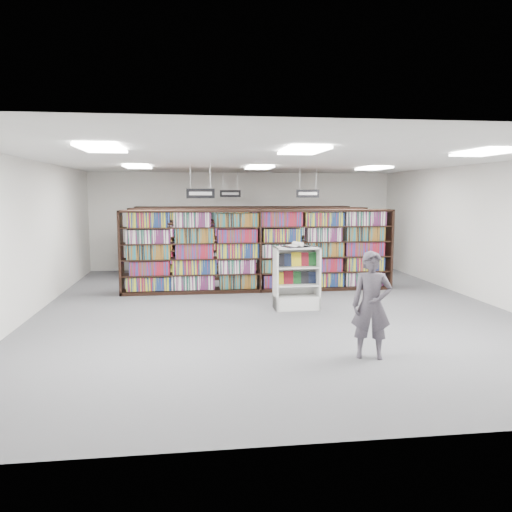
{
  "coord_description": "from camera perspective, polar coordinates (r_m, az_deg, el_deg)",
  "views": [
    {
      "loc": [
        -1.72,
        -10.63,
        2.5
      ],
      "look_at": [
        -0.28,
        0.5,
        1.1
      ],
      "focal_mm": 35.0,
      "sensor_mm": 36.0,
      "label": 1
    }
  ],
  "objects": [
    {
      "name": "floor",
      "position": [
        11.05,
        1.76,
        -5.96
      ],
      "size": [
        12.0,
        12.0,
        0.0
      ],
      "primitive_type": "plane",
      "color": "#4B4C50",
      "rests_on": "ground"
    },
    {
      "name": "aisle_sign_right",
      "position": [
        14.0,
        5.94,
        7.2
      ],
      "size": [
        0.65,
        0.02,
        0.8
      ],
      "color": "#B2B2B7",
      "rests_on": "ceiling"
    },
    {
      "name": "endcap_display",
      "position": [
        10.95,
        4.6,
        -3.61
      ],
      "size": [
        0.98,
        0.51,
        1.36
      ],
      "rotation": [
        0.0,
        0.0,
        0.03
      ],
      "color": "silver",
      "rests_on": "floor"
    },
    {
      "name": "bookshelf_row_far",
      "position": [
        16.48,
        -1.38,
        2.06
      ],
      "size": [
        7.0,
        0.6,
        2.1
      ],
      "color": "black",
      "rests_on": "floor"
    },
    {
      "name": "wall_left",
      "position": [
        11.16,
        -24.48,
        1.85
      ],
      "size": [
        0.1,
        12.0,
        3.2
      ],
      "primitive_type": "cube",
      "color": "silver",
      "rests_on": "ground"
    },
    {
      "name": "troffer_front_center",
      "position": [
        7.85,
        5.41,
        11.91
      ],
      "size": [
        0.6,
        1.2,
        0.04
      ],
      "primitive_type": "cube",
      "color": "white",
      "rests_on": "ceiling"
    },
    {
      "name": "troffer_back_right",
      "position": [
        13.5,
        13.28,
        9.72
      ],
      "size": [
        0.6,
        1.2,
        0.04
      ],
      "primitive_type": "cube",
      "color": "white",
      "rests_on": "ceiling"
    },
    {
      "name": "open_book",
      "position": [
        10.86,
        4.89,
        1.22
      ],
      "size": [
        0.76,
        0.59,
        0.13
      ],
      "rotation": [
        0.0,
        0.0,
        0.33
      ],
      "color": "black",
      "rests_on": "endcap_display"
    },
    {
      "name": "bookshelf_row_mid",
      "position": [
        14.8,
        -0.69,
        1.48
      ],
      "size": [
        7.0,
        0.6,
        2.1
      ],
      "color": "black",
      "rests_on": "floor"
    },
    {
      "name": "wall_back",
      "position": [
        16.74,
        -1.49,
        4.02
      ],
      "size": [
        10.0,
        0.1,
        3.2
      ],
      "primitive_type": "cube",
      "color": "silver",
      "rests_on": "ground"
    },
    {
      "name": "wall_right",
      "position": [
        12.61,
        24.86,
        2.36
      ],
      "size": [
        0.1,
        12.0,
        3.2
      ],
      "primitive_type": "cube",
      "color": "silver",
      "rests_on": "ground"
    },
    {
      "name": "ceiling",
      "position": [
        10.79,
        1.83,
        10.83
      ],
      "size": [
        10.0,
        12.0,
        0.1
      ],
      "primitive_type": "cube",
      "color": "silver",
      "rests_on": "wall_back"
    },
    {
      "name": "bookshelf_row_near",
      "position": [
        12.83,
        0.36,
        0.62
      ],
      "size": [
        7.0,
        0.6,
        2.1
      ],
      "color": "black",
      "rests_on": "floor"
    },
    {
      "name": "troffer_back_center",
      "position": [
        12.76,
        0.37,
        10.07
      ],
      "size": [
        0.6,
        1.2,
        0.04
      ],
      "primitive_type": "cube",
      "color": "white",
      "rests_on": "ceiling"
    },
    {
      "name": "wall_front",
      "position": [
        5.02,
        12.81,
        -3.37
      ],
      "size": [
        10.0,
        0.1,
        3.2
      ],
      "primitive_type": "cube",
      "color": "silver",
      "rests_on": "ground"
    },
    {
      "name": "aisle_sign_left",
      "position": [
        11.63,
        -6.36,
        7.22
      ],
      "size": [
        0.65,
        0.02,
        0.8
      ],
      "color": "#B2B2B7",
      "rests_on": "ceiling"
    },
    {
      "name": "aisle_sign_center",
      "position": [
        15.67,
        -2.96,
        7.21
      ],
      "size": [
        0.65,
        0.02,
        0.8
      ],
      "color": "#B2B2B7",
      "rests_on": "ceiling"
    },
    {
      "name": "troffer_front_right",
      "position": [
        9.0,
        24.74,
        10.68
      ],
      "size": [
        0.6,
        1.2,
        0.04
      ],
      "primitive_type": "cube",
      "color": "white",
      "rests_on": "ceiling"
    },
    {
      "name": "troffer_back_left",
      "position": [
        12.71,
        -13.37,
        9.9
      ],
      "size": [
        0.6,
        1.2,
        0.04
      ],
      "primitive_type": "cube",
      "color": "white",
      "rests_on": "ceiling"
    },
    {
      "name": "shopper",
      "position": [
        7.8,
        13.07,
        -5.49
      ],
      "size": [
        0.69,
        0.55,
        1.64
      ],
      "primitive_type": "imported",
      "rotation": [
        0.0,
        0.0,
        -0.3
      ],
      "color": "#4C4751",
      "rests_on": "floor"
    },
    {
      "name": "troffer_front_left",
      "position": [
        7.76,
        -17.22,
        11.69
      ],
      "size": [
        0.6,
        1.2,
        0.04
      ],
      "primitive_type": "cube",
      "color": "white",
      "rests_on": "ceiling"
    }
  ]
}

